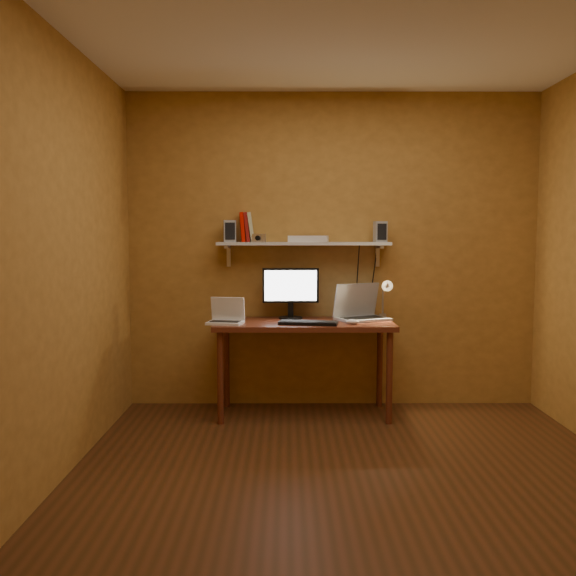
{
  "coord_description": "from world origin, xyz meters",
  "views": [
    {
      "loc": [
        -0.39,
        -3.49,
        1.43
      ],
      "look_at": [
        -0.37,
        1.18,
        1.03
      ],
      "focal_mm": 38.0,
      "sensor_mm": 36.0,
      "label": 1
    }
  ],
  "objects_px": {
    "speaker_right": "(380,232)",
    "laptop": "(360,310)",
    "netbook": "(226,316)",
    "speaker_left": "(230,231)",
    "router": "(309,239)",
    "shelf_camera": "(259,238)",
    "monitor": "(291,290)",
    "wall_shelf": "(304,244)",
    "desk": "(304,332)",
    "keyboard": "(308,323)",
    "desk_lamp": "(385,294)",
    "mouse": "(352,322)"
  },
  "relations": [
    {
      "from": "desk",
      "to": "mouse",
      "type": "distance_m",
      "value": 0.41
    },
    {
      "from": "router",
      "to": "monitor",
      "type": "bearing_deg",
      "value": -172.37
    },
    {
      "from": "monitor",
      "to": "keyboard",
      "type": "bearing_deg",
      "value": -68.76
    },
    {
      "from": "desk",
      "to": "monitor",
      "type": "distance_m",
      "value": 0.37
    },
    {
      "from": "speaker_left",
      "to": "router",
      "type": "distance_m",
      "value": 0.64
    },
    {
      "from": "desk",
      "to": "laptop",
      "type": "height_order",
      "value": "laptop"
    },
    {
      "from": "router",
      "to": "shelf_camera",
      "type": "bearing_deg",
      "value": -171.84
    },
    {
      "from": "speaker_left",
      "to": "shelf_camera",
      "type": "distance_m",
      "value": 0.26
    },
    {
      "from": "desk",
      "to": "desk_lamp",
      "type": "distance_m",
      "value": 0.73
    },
    {
      "from": "wall_shelf",
      "to": "shelf_camera",
      "type": "distance_m",
      "value": 0.37
    },
    {
      "from": "monitor",
      "to": "speaker_right",
      "type": "xyz_separation_m",
      "value": [
        0.73,
        0.03,
        0.48
      ]
    },
    {
      "from": "speaker_right",
      "to": "shelf_camera",
      "type": "bearing_deg",
      "value": 175.29
    },
    {
      "from": "laptop",
      "to": "desk",
      "type": "bearing_deg",
      "value": 169.86
    },
    {
      "from": "netbook",
      "to": "speaker_left",
      "type": "distance_m",
      "value": 0.72
    },
    {
      "from": "desk",
      "to": "router",
      "type": "distance_m",
      "value": 0.76
    },
    {
      "from": "wall_shelf",
      "to": "desk",
      "type": "bearing_deg",
      "value": -90.0
    },
    {
      "from": "laptop",
      "to": "keyboard",
      "type": "height_order",
      "value": "laptop"
    },
    {
      "from": "wall_shelf",
      "to": "shelf_camera",
      "type": "relative_size",
      "value": 12.03
    },
    {
      "from": "speaker_left",
      "to": "desk",
      "type": "bearing_deg",
      "value": -26.75
    },
    {
      "from": "desk_lamp",
      "to": "speaker_right",
      "type": "bearing_deg",
      "value": 120.33
    },
    {
      "from": "keyboard",
      "to": "router",
      "type": "distance_m",
      "value": 0.72
    },
    {
      "from": "desk_lamp",
      "to": "router",
      "type": "relative_size",
      "value": 1.19
    },
    {
      "from": "keyboard",
      "to": "speaker_right",
      "type": "bearing_deg",
      "value": 40.19
    },
    {
      "from": "mouse",
      "to": "netbook",
      "type": "bearing_deg",
      "value": -164.44
    },
    {
      "from": "speaker_right",
      "to": "speaker_left",
      "type": "bearing_deg",
      "value": 171.06
    },
    {
      "from": "shelf_camera",
      "to": "desk",
      "type": "bearing_deg",
      "value": -19.46
    },
    {
      "from": "netbook",
      "to": "shelf_camera",
      "type": "relative_size",
      "value": 2.55
    },
    {
      "from": "speaker_right",
      "to": "laptop",
      "type": "bearing_deg",
      "value": -166.45
    },
    {
      "from": "mouse",
      "to": "speaker_right",
      "type": "height_order",
      "value": "speaker_right"
    },
    {
      "from": "desk",
      "to": "desk_lamp",
      "type": "bearing_deg",
      "value": 10.81
    },
    {
      "from": "keyboard",
      "to": "router",
      "type": "bearing_deg",
      "value": 98.28
    },
    {
      "from": "wall_shelf",
      "to": "desk_lamp",
      "type": "height_order",
      "value": "wall_shelf"
    },
    {
      "from": "laptop",
      "to": "speaker_left",
      "type": "distance_m",
      "value": 1.23
    },
    {
      "from": "laptop",
      "to": "desk_lamp",
      "type": "bearing_deg",
      "value": -24.39
    },
    {
      "from": "monitor",
      "to": "netbook",
      "type": "distance_m",
      "value": 0.59
    },
    {
      "from": "keyboard",
      "to": "desk_lamp",
      "type": "distance_m",
      "value": 0.72
    },
    {
      "from": "desk",
      "to": "desk_lamp",
      "type": "height_order",
      "value": "desk_lamp"
    },
    {
      "from": "shelf_camera",
      "to": "router",
      "type": "relative_size",
      "value": 0.37
    },
    {
      "from": "desk",
      "to": "speaker_right",
      "type": "bearing_deg",
      "value": 17.03
    },
    {
      "from": "laptop",
      "to": "shelf_camera",
      "type": "relative_size",
      "value": 4.11
    },
    {
      "from": "wall_shelf",
      "to": "keyboard",
      "type": "bearing_deg",
      "value": -85.35
    },
    {
      "from": "netbook",
      "to": "shelf_camera",
      "type": "bearing_deg",
      "value": 54.22
    },
    {
      "from": "desk_lamp",
      "to": "speaker_left",
      "type": "height_order",
      "value": "speaker_left"
    },
    {
      "from": "netbook",
      "to": "keyboard",
      "type": "bearing_deg",
      "value": 6.6
    },
    {
      "from": "desk",
      "to": "speaker_right",
      "type": "distance_m",
      "value": 1.03
    },
    {
      "from": "router",
      "to": "mouse",
      "type": "bearing_deg",
      "value": -44.4
    },
    {
      "from": "keyboard",
      "to": "speaker_right",
      "type": "distance_m",
      "value": 0.98
    },
    {
      "from": "monitor",
      "to": "router",
      "type": "distance_m",
      "value": 0.44
    },
    {
      "from": "shelf_camera",
      "to": "laptop",
      "type": "bearing_deg",
      "value": -0.33
    },
    {
      "from": "monitor",
      "to": "laptop",
      "type": "relative_size",
      "value": 0.96
    }
  ]
}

